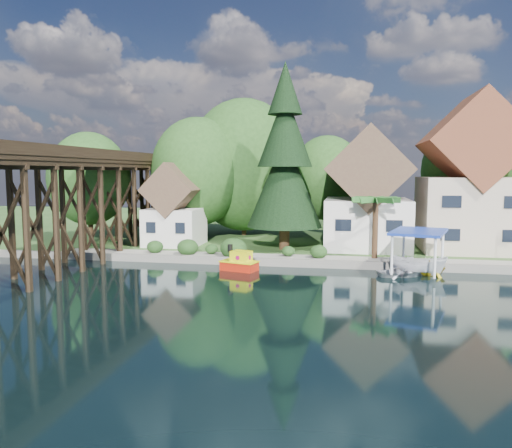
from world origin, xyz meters
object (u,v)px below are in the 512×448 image
(boat_white_a, at_px, (402,271))
(boat_yellow, at_px, (431,267))
(house_left, at_px, (367,197))
(tugboat, at_px, (240,263))
(house_center, at_px, (471,184))
(palm_tree, at_px, (376,202))
(trestle_bridge, at_px, (73,199))
(conifer, at_px, (285,160))
(shed, at_px, (175,210))
(boat_canopy, at_px, (418,256))

(boat_white_a, bearing_deg, boat_yellow, -91.46)
(house_left, xyz_separation_m, tugboat, (-9.77, -10.20, -4.54))
(house_center, distance_m, palm_tree, 10.82)
(trestle_bridge, distance_m, boat_yellow, 27.70)
(house_left, distance_m, tugboat, 14.84)
(house_left, relative_size, boat_white_a, 3.12)
(conifer, xyz_separation_m, palm_tree, (7.79, -3.73, -3.39))
(house_center, xyz_separation_m, palm_tree, (-8.56, -6.48, -1.30))
(house_left, xyz_separation_m, boat_white_a, (2.17, -10.12, -4.77))
(house_center, bearing_deg, tugboat, -150.31)
(shed, distance_m, conifer, 11.66)
(trestle_bridge, height_order, boat_white_a, trestle_bridge)
(house_left, bearing_deg, boat_yellow, -65.85)
(conifer, height_order, palm_tree, conifer)
(boat_canopy, xyz_separation_m, boat_yellow, (0.94, 0.01, -0.78))
(house_left, distance_m, palm_tree, 6.00)
(house_left, distance_m, boat_yellow, 11.36)
(boat_yellow, bearing_deg, boat_canopy, 67.19)
(shed, bearing_deg, house_left, 4.77)
(trestle_bridge, relative_size, house_center, 3.18)
(tugboat, bearing_deg, house_center, 29.69)
(boat_canopy, bearing_deg, trestle_bridge, -177.17)
(house_left, relative_size, boat_canopy, 1.88)
(trestle_bridge, relative_size, boat_white_a, 12.49)
(shed, bearing_deg, boat_canopy, -20.63)
(house_left, relative_size, house_center, 0.79)
(trestle_bridge, bearing_deg, house_left, 25.21)
(house_left, bearing_deg, trestle_bridge, -154.79)
(boat_white_a, bearing_deg, shed, 49.32)
(house_center, height_order, boat_yellow, house_center)
(conifer, distance_m, boat_canopy, 14.74)
(palm_tree, height_order, boat_canopy, palm_tree)
(house_center, height_order, conifer, conifer)
(palm_tree, distance_m, boat_canopy, 5.88)
(shed, relative_size, boat_white_a, 2.22)
(house_left, height_order, house_center, house_center)
(boat_canopy, bearing_deg, house_center, 60.48)
(boat_white_a, bearing_deg, house_left, -5.43)
(boat_canopy, bearing_deg, boat_white_a, -152.84)
(boat_yellow, bearing_deg, house_left, 0.49)
(house_center, bearing_deg, palm_tree, -142.85)
(tugboat, bearing_deg, boat_white_a, 0.40)
(trestle_bridge, height_order, house_center, house_center)
(house_left, bearing_deg, boat_white_a, -77.88)
(house_left, height_order, tugboat, house_left)
(shed, relative_size, conifer, 0.47)
(house_center, xyz_separation_m, boat_white_a, (-6.83, -10.62, -6.05))
(conifer, distance_m, boat_white_a, 14.79)
(house_center, relative_size, tugboat, 4.48)
(house_left, distance_m, conifer, 8.39)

